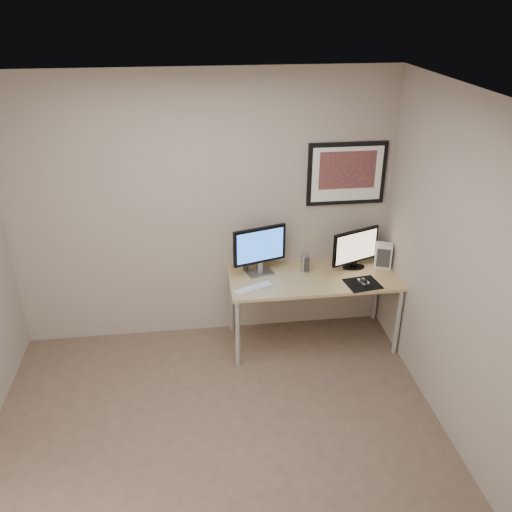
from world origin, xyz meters
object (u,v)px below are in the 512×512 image
Objects in this scene: fan_unit at (383,255)px; monitor_tv at (355,248)px; desk at (313,282)px; speaker_left at (245,261)px; monitor_large at (260,249)px; speaker_right at (305,263)px; keyboard at (253,288)px; framed_art at (347,174)px.

monitor_tv is at bearing -162.26° from fan_unit.
monitor_tv reaches higher than fan_unit.
speaker_left is (-0.62, 0.24, 0.15)m from desk.
monitor_large is at bearing 166.65° from desk.
monitor_tv is 1.07m from speaker_left.
speaker_left is 0.65× the size of fan_unit.
speaker_right reaches higher than keyboard.
desk is 0.52m from monitor_tv.
keyboard is 1.34m from fan_unit.
speaker_right is (-0.42, -0.22, -0.80)m from framed_art.
monitor_large is 2.82× the size of speaker_right.
speaker_right is 0.60m from keyboard.
speaker_left is at bearing 118.73° from monitor_large.
framed_art is 1.98× the size of keyboard.
speaker_left is at bearing 151.99° from speaker_right.
keyboard is at bearing -89.60° from speaker_left.
speaker_right is at bearing -160.57° from fan_unit.
monitor_large is 1.35× the size of keyboard.
fan_unit reaches higher than desk.
monitor_tv is at bearing -13.57° from speaker_right.
speaker_left is 0.58m from speaker_right.
speaker_left is 0.88× the size of speaker_right.
framed_art reaches higher than fan_unit.
desk is at bearing -9.71° from keyboard.
desk is at bearing -152.02° from fan_unit.
monitor_tv reaches higher than desk.
framed_art is 1.47× the size of monitor_large.
framed_art is 0.93m from speaker_right.
fan_unit is at bearing -13.02° from keyboard.
monitor_large is (-0.85, -0.21, -0.63)m from framed_art.
monitor_tv is 1.08m from keyboard.
monitor_large is at bearing 163.73° from speaker_right.
monitor_tv is 0.30m from fan_unit.
speaker_right is (-0.49, -0.01, -0.12)m from monitor_tv.
framed_art is at bearing -2.73° from monitor_large.
monitor_tv is (0.43, 0.12, 0.28)m from desk.
fan_unit is at bearing -14.55° from speaker_right.
fan_unit is at bearing 8.67° from desk.
framed_art is at bearing 167.54° from fan_unit.
fan_unit is (0.71, 0.11, 0.19)m from desk.
speaker_left is at bearing -166.30° from fan_unit.
keyboard reaches higher than desk.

